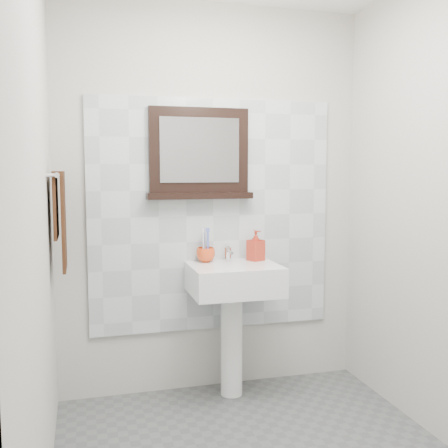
{
  "coord_description": "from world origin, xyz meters",
  "views": [
    {
      "loc": [
        -0.83,
        -2.22,
        1.44
      ],
      "look_at": [
        -0.07,
        0.55,
        1.15
      ],
      "focal_mm": 42.0,
      "sensor_mm": 36.0,
      "label": 1
    }
  ],
  "objects_px": {
    "framed_mirror": "(199,156)",
    "hand_towel": "(60,213)",
    "pedestal_sink": "(234,293)",
    "soap_dispenser": "(256,245)",
    "toothbrush_cup": "(206,255)"
  },
  "relations": [
    {
      "from": "framed_mirror",
      "to": "hand_towel",
      "type": "relative_size",
      "value": 1.23
    },
    {
      "from": "toothbrush_cup",
      "to": "hand_towel",
      "type": "xyz_separation_m",
      "value": [
        -0.87,
        -0.19,
        0.3
      ]
    },
    {
      "from": "pedestal_sink",
      "to": "soap_dispenser",
      "type": "xyz_separation_m",
      "value": [
        0.18,
        0.1,
        0.28
      ]
    },
    {
      "from": "soap_dispenser",
      "to": "hand_towel",
      "type": "xyz_separation_m",
      "value": [
        -1.2,
        -0.16,
        0.25
      ]
    },
    {
      "from": "toothbrush_cup",
      "to": "framed_mirror",
      "type": "xyz_separation_m",
      "value": [
        -0.03,
        0.05,
        0.63
      ]
    },
    {
      "from": "soap_dispenser",
      "to": "hand_towel",
      "type": "height_order",
      "value": "hand_towel"
    },
    {
      "from": "soap_dispenser",
      "to": "hand_towel",
      "type": "distance_m",
      "value": 1.24
    },
    {
      "from": "toothbrush_cup",
      "to": "framed_mirror",
      "type": "height_order",
      "value": "framed_mirror"
    },
    {
      "from": "pedestal_sink",
      "to": "toothbrush_cup",
      "type": "relative_size",
      "value": 8.15
    },
    {
      "from": "pedestal_sink",
      "to": "hand_towel",
      "type": "bearing_deg",
      "value": -176.85
    },
    {
      "from": "framed_mirror",
      "to": "hand_towel",
      "type": "xyz_separation_m",
      "value": [
        -0.85,
        -0.24,
        -0.33
      ]
    },
    {
      "from": "hand_towel",
      "to": "pedestal_sink",
      "type": "bearing_deg",
      "value": 3.15
    },
    {
      "from": "toothbrush_cup",
      "to": "soap_dispenser",
      "type": "distance_m",
      "value": 0.33
    },
    {
      "from": "soap_dispenser",
      "to": "framed_mirror",
      "type": "height_order",
      "value": "framed_mirror"
    },
    {
      "from": "pedestal_sink",
      "to": "framed_mirror",
      "type": "xyz_separation_m",
      "value": [
        -0.18,
        0.19,
        0.86
      ]
    }
  ]
}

